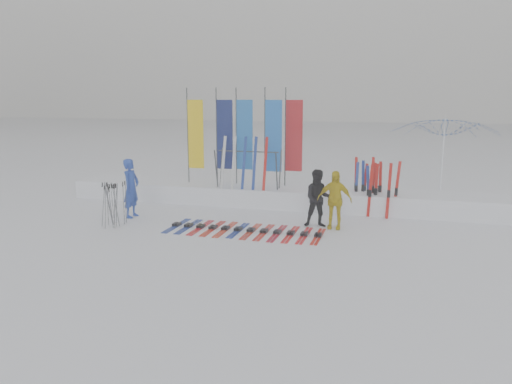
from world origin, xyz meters
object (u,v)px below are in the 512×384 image
(tent_canopy, at_px, (442,162))
(ski_row, at_px, (245,230))
(person_blue, at_px, (131,188))
(ski_rack, at_px, (248,164))
(person_black, at_px, (318,198))
(person_yellow, at_px, (334,200))

(tent_canopy, relative_size, ski_row, 0.81)
(person_blue, relative_size, ski_rack, 0.85)
(person_blue, height_order, ski_rack, ski_rack)
(person_blue, height_order, person_black, person_blue)
(person_blue, distance_m, person_yellow, 5.91)
(person_black, bearing_deg, ski_row, -162.49)
(person_blue, relative_size, ski_row, 0.42)
(person_black, height_order, tent_canopy, tent_canopy)
(ski_row, bearing_deg, person_yellow, 22.89)
(ski_row, xyz_separation_m, ski_rack, (-0.80, 2.97, 1.35))
(person_black, relative_size, ski_rack, 0.77)
(person_blue, bearing_deg, ski_row, -98.02)
(person_black, relative_size, tent_canopy, 0.48)
(person_blue, distance_m, ski_row, 3.81)
(person_black, bearing_deg, ski_rack, 130.96)
(person_black, bearing_deg, person_blue, 172.30)
(person_yellow, height_order, ski_rack, ski_rack)
(person_blue, bearing_deg, tent_canopy, -65.82)
(ski_row, relative_size, ski_rack, 2.01)
(tent_canopy, distance_m, ski_row, 6.88)
(person_blue, relative_size, person_black, 1.10)
(person_black, xyz_separation_m, tent_canopy, (3.37, 3.31, 0.70))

